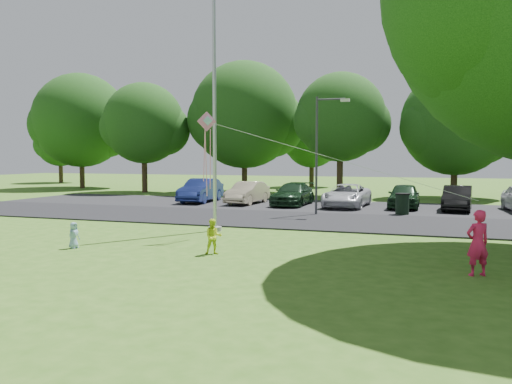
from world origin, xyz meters
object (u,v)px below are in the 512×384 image
(flagpole, at_px, (215,121))
(trash_can, at_px, (402,204))
(kite, at_px, (212,135))
(child_yellow, at_px, (213,237))
(child_blue, at_px, (74,235))
(street_lamp, at_px, (321,144))
(woman, at_px, (478,243))

(flagpole, bearing_deg, trash_can, 48.63)
(flagpole, relative_size, kite, 1.17)
(child_yellow, relative_size, kite, 0.12)
(trash_can, distance_m, child_blue, 15.35)
(street_lamp, distance_m, woman, 12.71)
(woman, relative_size, child_blue, 1.94)
(kite, bearing_deg, trash_can, 16.05)
(kite, bearing_deg, child_blue, 178.81)
(woman, bearing_deg, street_lamp, -90.00)
(trash_can, bearing_deg, child_yellow, -112.23)
(street_lamp, bearing_deg, child_blue, -119.10)
(child_blue, bearing_deg, trash_can, -32.24)
(child_blue, bearing_deg, woman, -84.80)
(trash_can, xyz_separation_m, kite, (-5.90, -9.33, 3.03))
(street_lamp, relative_size, child_blue, 7.02)
(street_lamp, distance_m, child_blue, 12.68)
(child_yellow, bearing_deg, kite, 87.47)
(street_lamp, relative_size, trash_can, 5.26)
(woman, bearing_deg, trash_can, -108.21)
(trash_can, relative_size, woman, 0.69)
(child_blue, height_order, kite, kite)
(street_lamp, relative_size, woman, 3.61)
(child_yellow, distance_m, kite, 4.05)
(street_lamp, xyz_separation_m, child_blue, (-5.55, -10.99, -3.01))
(flagpole, bearing_deg, kite, -69.71)
(street_lamp, height_order, woman, street_lamp)
(flagpole, distance_m, child_blue, 6.63)
(child_yellow, bearing_deg, flagpole, 85.75)
(flagpole, bearing_deg, woman, -28.26)
(trash_can, height_order, child_yellow, trash_can)
(flagpole, distance_m, trash_can, 10.60)
(child_yellow, height_order, child_blue, child_yellow)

